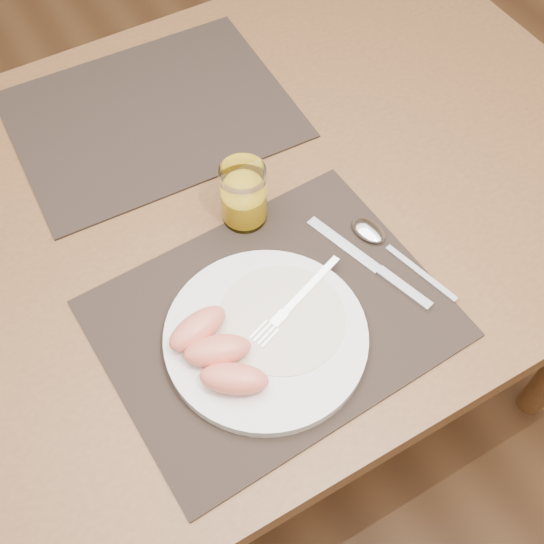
{
  "coord_description": "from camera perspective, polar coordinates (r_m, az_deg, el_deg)",
  "views": [
    {
      "loc": [
        -0.24,
        -0.61,
        1.56
      ],
      "look_at": [
        0.01,
        -0.16,
        0.77
      ],
      "focal_mm": 45.0,
      "sensor_mm": 36.0,
      "label": 1
    }
  ],
  "objects": [
    {
      "name": "grapefruit_wedges",
      "position": [
        0.87,
        -4.7,
        -6.7
      ],
      "size": [
        0.1,
        0.16,
        0.03
      ],
      "color": "#EC7B60",
      "rests_on": "plate"
    },
    {
      "name": "placemat_near",
      "position": [
        0.93,
        0.07,
        -3.9
      ],
      "size": [
        0.47,
        0.37,
        0.0
      ],
      "primitive_type": "cube",
      "rotation": [
        0.0,
        0.0,
        0.05
      ],
      "color": "#2C211B",
      "rests_on": "table"
    },
    {
      "name": "ground",
      "position": [
        1.69,
        -3.25,
        -10.53
      ],
      "size": [
        5.0,
        5.0,
        0.0
      ],
      "primitive_type": "plane",
      "color": "brown",
      "rests_on": "ground"
    },
    {
      "name": "plate",
      "position": [
        0.9,
        -0.51,
        -5.45
      ],
      "size": [
        0.27,
        0.27,
        0.02
      ],
      "primitive_type": "cylinder",
      "color": "white",
      "rests_on": "placemat_near"
    },
    {
      "name": "placemat_far",
      "position": [
        1.19,
        -10.03,
        12.82
      ],
      "size": [
        0.46,
        0.37,
        0.0
      ],
      "primitive_type": "cube",
      "rotation": [
        0.0,
        0.0,
        -0.04
      ],
      "color": "#2C211B",
      "rests_on": "table"
    },
    {
      "name": "table",
      "position": [
        1.11,
        -4.89,
        2.9
      ],
      "size": [
        1.4,
        0.9,
        0.75
      ],
      "color": "brown",
      "rests_on": "ground"
    },
    {
      "name": "juice_glass",
      "position": [
        0.99,
        -2.38,
        6.29
      ],
      "size": [
        0.07,
        0.07,
        0.1
      ],
      "color": "white",
      "rests_on": "placemat_near"
    },
    {
      "name": "fork",
      "position": [
        0.91,
        1.55,
        -2.92
      ],
      "size": [
        0.17,
        0.08,
        0.0
      ],
      "color": "silver",
      "rests_on": "plate"
    },
    {
      "name": "plate_dressing",
      "position": [
        0.91,
        0.82,
        -3.88
      ],
      "size": [
        0.17,
        0.17,
        0.0
      ],
      "color": "white",
      "rests_on": "plate"
    },
    {
      "name": "knife",
      "position": [
        0.98,
        8.88,
        0.2
      ],
      "size": [
        0.08,
        0.22,
        0.01
      ],
      "color": "silver",
      "rests_on": "placemat_near"
    },
    {
      "name": "spoon",
      "position": [
        1.01,
        8.7,
        2.96
      ],
      "size": [
        0.07,
        0.19,
        0.01
      ],
      "color": "silver",
      "rests_on": "placemat_near"
    }
  ]
}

